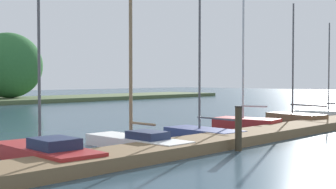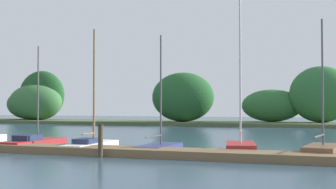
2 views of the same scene
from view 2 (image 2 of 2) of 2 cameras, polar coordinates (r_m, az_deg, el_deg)
dock_pier at (r=20.24m, az=-7.68°, el=-7.51°), size 29.25×1.80×0.35m
far_shore at (r=53.73m, az=-2.12°, el=-1.21°), size 73.47×8.00×7.23m
sailboat_2 at (r=24.37m, az=-17.45°, el=-6.16°), size 1.63×4.47×5.60m
sailboat_3 at (r=22.53m, az=-10.20°, el=-6.49°), size 1.25×4.47×6.35m
sailboat_4 at (r=21.20m, az=-1.07°, el=-7.04°), size 1.56×3.55×5.85m
sailboat_5 at (r=20.83m, az=9.76°, el=-6.83°), size 1.81×3.23×7.61m
sailboat_6 at (r=20.10m, az=20.14°, el=-7.02°), size 1.85×3.55×6.18m
mooring_piling_1 at (r=19.10m, az=-9.07°, el=-6.16°), size 0.25×0.25×1.46m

